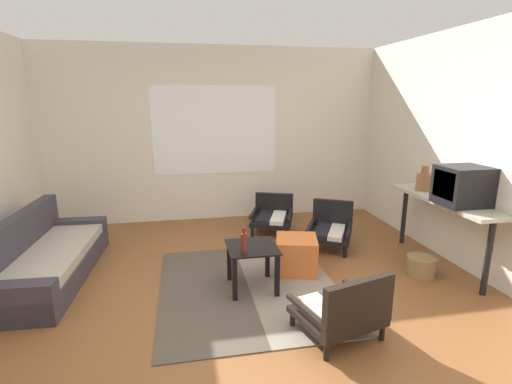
{
  "coord_description": "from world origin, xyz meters",
  "views": [
    {
      "loc": [
        -0.51,
        -2.98,
        1.9
      ],
      "look_at": [
        0.28,
        1.1,
        0.88
      ],
      "focal_mm": 26.53,
      "sensor_mm": 36.0,
      "label": 1
    }
  ],
  "objects": [
    {
      "name": "glass_bottle",
      "position": [
        0.02,
        0.37,
        0.57
      ],
      "size": [
        0.07,
        0.07,
        0.26
      ],
      "color": "#5B2319",
      "rests_on": "coffee_table"
    },
    {
      "name": "area_rug",
      "position": [
        0.09,
        0.55,
        0.01
      ],
      "size": [
        1.8,
        2.11,
        0.01
      ],
      "color": "#4C4238",
      "rests_on": "ground"
    },
    {
      "name": "ground_plane",
      "position": [
        0.0,
        0.0,
        0.0
      ],
      "size": [
        7.8,
        7.8,
        0.0
      ],
      "primitive_type": "plane",
      "color": "brown"
    },
    {
      "name": "coffee_table",
      "position": [
        0.13,
        0.52,
        0.35
      ],
      "size": [
        0.5,
        0.51,
        0.46
      ],
      "color": "black",
      "rests_on": "ground"
    },
    {
      "name": "clay_vase",
      "position": [
        2.37,
        1.06,
        0.93
      ],
      "size": [
        0.18,
        0.18,
        0.32
      ],
      "color": "#935B38",
      "rests_on": "console_shelf"
    },
    {
      "name": "crt_television",
      "position": [
        2.37,
        0.4,
        1.02
      ],
      "size": [
        0.47,
        0.42,
        0.41
      ],
      "color": "black",
      "rests_on": "console_shelf"
    },
    {
      "name": "armchair_striped_foreground",
      "position": [
        0.7,
        -0.45,
        0.26
      ],
      "size": [
        0.76,
        0.71,
        0.59
      ],
      "color": "black",
      "rests_on": "ground"
    },
    {
      "name": "armchair_corner",
      "position": [
        1.36,
        1.48,
        0.26
      ],
      "size": [
        0.77,
        0.81,
        0.58
      ],
      "color": "black",
      "rests_on": "ground"
    },
    {
      "name": "side_wall_right",
      "position": [
        2.66,
        0.3,
        1.35
      ],
      "size": [
        0.12,
        6.6,
        2.7
      ],
      "primitive_type": "cube",
      "color": "silver",
      "rests_on": "ground"
    },
    {
      "name": "far_wall_with_window",
      "position": [
        0.0,
        3.06,
        1.35
      ],
      "size": [
        5.6,
        0.13,
        2.7
      ],
      "color": "silver",
      "rests_on": "ground"
    },
    {
      "name": "console_shelf",
      "position": [
        2.37,
        0.68,
        0.72
      ],
      "size": [
        0.39,
        1.57,
        0.81
      ],
      "color": "#B2AD9E",
      "rests_on": "ground"
    },
    {
      "name": "wicker_basket",
      "position": [
        2.03,
        0.47,
        0.11
      ],
      "size": [
        0.31,
        0.31,
        0.21
      ],
      "primitive_type": "cylinder",
      "color": "olive",
      "rests_on": "ground"
    },
    {
      "name": "couch",
      "position": [
        -2.03,
        1.17,
        0.22
      ],
      "size": [
        0.83,
        2.01,
        0.71
      ],
      "color": "#38333D",
      "rests_on": "ground"
    },
    {
      "name": "armchair_by_window",
      "position": [
        0.75,
        2.23,
        0.24
      ],
      "size": [
        0.76,
        0.79,
        0.51
      ],
      "color": "black",
      "rests_on": "ground"
    },
    {
      "name": "ottoman_orange",
      "position": [
        0.69,
        0.82,
        0.2
      ],
      "size": [
        0.55,
        0.55,
        0.4
      ],
      "primitive_type": "cube",
      "rotation": [
        0.0,
        0.0,
        -0.26
      ],
      "color": "#D1662D",
      "rests_on": "ground"
    }
  ]
}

